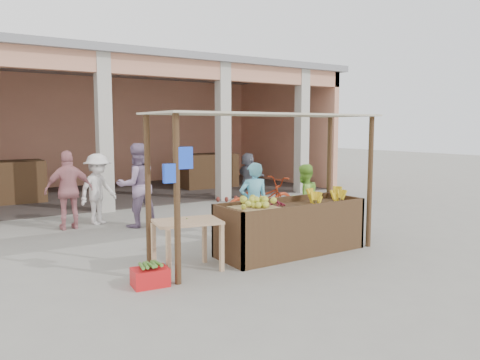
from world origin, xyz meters
TOP-DOWN VIEW (x-y plane):
  - ground at (0.00, 0.00)m, footprint 60.00×60.00m
  - market_building at (0.05, 8.93)m, footprint 14.40×6.40m
  - fruit_stall at (0.50, 0.00)m, footprint 2.60×0.95m
  - stall_awning at (-0.01, 0.06)m, footprint 4.09×1.35m
  - banana_heap at (1.25, -0.03)m, footprint 0.97×0.53m
  - melon_tray at (-0.24, 0.04)m, footprint 0.70×0.61m
  - berry_heap at (0.20, 0.04)m, footprint 0.42×0.35m
  - side_table at (-1.48, -0.01)m, footprint 1.07×0.81m
  - papaya_pile at (-1.48, -0.01)m, footprint 0.67×0.38m
  - red_crate at (-2.21, -0.32)m, footprint 0.51×0.39m
  - plantain_bundle at (-2.21, -0.32)m, footprint 0.39×0.27m
  - produce_sacks at (2.46, 5.38)m, footprint 0.98×0.74m
  - vendor_blue at (0.33, 0.88)m, footprint 0.70×0.59m
  - vendor_green at (1.57, 0.91)m, footprint 0.75×0.47m
  - motorcycle at (1.41, 2.18)m, footprint 0.95×2.15m
  - shopper_a at (-1.61, 4.19)m, footprint 1.22×1.02m
  - shopper_b at (-2.28, 3.98)m, footprint 1.07×0.59m
  - shopper_d at (3.27, 5.48)m, footprint 0.62×1.38m
  - shopper_f at (-0.98, 3.46)m, footprint 1.00×0.61m

SIDE VIEW (x-z plane):
  - ground at x=0.00m, z-range 0.00..0.00m
  - red_crate at x=-2.21m, z-range 0.00..0.25m
  - plantain_bundle at x=-2.21m, z-range 0.25..0.33m
  - produce_sacks at x=2.46m, z-range 0.00..0.60m
  - fruit_stall at x=0.50m, z-range 0.00..0.80m
  - motorcycle at x=1.41m, z-range 0.00..1.09m
  - side_table at x=-1.48m, z-range 0.25..1.03m
  - shopper_d at x=3.27m, z-range 0.00..1.47m
  - vendor_green at x=1.57m, z-range 0.00..1.50m
  - vendor_blue at x=0.33m, z-range 0.00..1.62m
  - shopper_a at x=-1.61m, z-range 0.00..1.71m
  - berry_heap at x=0.20m, z-range 0.80..0.93m
  - papaya_pile at x=-1.48m, z-range 0.78..0.97m
  - banana_heap at x=1.25m, z-range 0.80..0.98m
  - melon_tray at x=-0.24m, z-range 0.79..0.98m
  - shopper_b at x=-2.28m, z-range 0.00..1.79m
  - shopper_f at x=-0.98m, z-range 0.00..1.99m
  - stall_awning at x=-0.01m, z-range 0.78..3.17m
  - market_building at x=0.05m, z-range 0.60..4.80m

